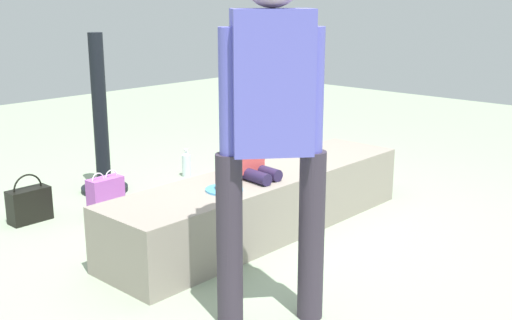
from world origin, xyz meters
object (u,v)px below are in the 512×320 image
object	(u,v)px
adult_standing	(272,106)
water_bottle_far_side	(117,193)
party_cup_red	(163,211)
handbag_black_leather	(29,204)
water_bottle_near_gift	(186,164)
cake_box_white	(227,197)
cake_plate	(224,187)
child_seated	(248,144)
gift_bag	(106,198)

from	to	relation	value
adult_standing	water_bottle_far_side	size ratio (longest dim) A/B	7.66
party_cup_red	handbag_black_leather	world-z (taller)	handbag_black_leather
adult_standing	water_bottle_near_gift	world-z (taller)	adult_standing
cake_box_white	cake_plate	bearing A→B (deg)	-135.53
party_cup_red	cake_box_white	xyz separation A→B (m)	(0.49, -0.12, 0.01)
water_bottle_near_gift	handbag_black_leather	bearing A→B (deg)	-177.69
child_seated	gift_bag	size ratio (longest dim) A/B	1.43
party_cup_red	cake_box_white	world-z (taller)	cake_box_white
water_bottle_near_gift	cake_box_white	xyz separation A→B (m)	(-0.32, -0.81, -0.05)
cake_plate	party_cup_red	bearing A→B (deg)	79.93
adult_standing	cake_box_white	size ratio (longest dim) A/B	5.07
cake_box_white	handbag_black_leather	distance (m)	1.36
adult_standing	water_bottle_far_side	xyz separation A→B (m)	(0.49, 1.91, -0.92)
cake_plate	gift_bag	xyz separation A→B (m)	(-0.13, 1.03, -0.26)
gift_bag	cake_box_white	size ratio (longest dim) A/B	1.01
child_seated	water_bottle_far_side	distance (m)	1.23
adult_standing	cake_box_white	bearing A→B (deg)	52.19
water_bottle_near_gift	cake_box_white	size ratio (longest dim) A/B	0.71
gift_bag	water_bottle_far_side	xyz separation A→B (m)	(0.20, 0.16, -0.05)
child_seated	handbag_black_leather	size ratio (longest dim) A/B	1.45
gift_bag	water_bottle_near_gift	bearing A→B (deg)	20.13
gift_bag	party_cup_red	size ratio (longest dim) A/B	3.10
adult_standing	water_bottle_near_gift	xyz separation A→B (m)	(1.36, 2.14, -0.91)
adult_standing	party_cup_red	world-z (taller)	adult_standing
child_seated	cake_plate	distance (m)	0.36
handbag_black_leather	water_bottle_near_gift	bearing A→B (deg)	2.31
cake_plate	water_bottle_near_gift	xyz separation A→B (m)	(0.94, 1.42, -0.30)
child_seated	party_cup_red	distance (m)	0.87
gift_bag	water_bottle_near_gift	distance (m)	1.14
gift_bag	adult_standing	bearing A→B (deg)	-99.18
water_bottle_near_gift	water_bottle_far_side	xyz separation A→B (m)	(-0.87, -0.23, -0.01)
cake_box_white	handbag_black_leather	size ratio (longest dim) A/B	1.00
cake_plate	handbag_black_leather	xyz separation A→B (m)	(-0.51, 1.36, -0.29)
cake_plate	water_bottle_near_gift	world-z (taller)	cake_plate
cake_plate	handbag_black_leather	size ratio (longest dim) A/B	0.67
child_seated	adult_standing	size ratio (longest dim) A/B	0.29
cake_plate	cake_box_white	bearing A→B (deg)	44.47
adult_standing	water_bottle_far_side	bearing A→B (deg)	75.73
party_cup_red	adult_standing	bearing A→B (deg)	-110.38
water_bottle_near_gift	cake_box_white	world-z (taller)	water_bottle_near_gift
cake_plate	party_cup_red	size ratio (longest dim) A/B	2.06
water_bottle_near_gift	cake_plate	bearing A→B (deg)	-123.60
water_bottle_far_side	handbag_black_leather	world-z (taller)	handbag_black_leather
child_seated	gift_bag	xyz separation A→B (m)	(-0.42, 0.94, -0.46)
water_bottle_far_side	cake_box_white	distance (m)	0.80
gift_bag	child_seated	bearing A→B (deg)	-65.91
water_bottle_far_side	water_bottle_near_gift	bearing A→B (deg)	15.00
child_seated	handbag_black_leather	world-z (taller)	child_seated
party_cup_red	handbag_black_leather	bearing A→B (deg)	135.97
handbag_black_leather	adult_standing	bearing A→B (deg)	-87.16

